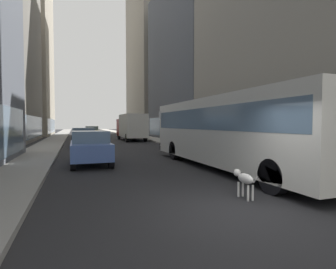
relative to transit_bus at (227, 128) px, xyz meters
The scene contains 15 objects.
ground_plane 30.06m from the transit_bus, 95.35° to the left, with size 120.00×120.00×0.00m, color #232326.
sidewalk_left 31.11m from the transit_bus, 105.88° to the left, with size 2.40×110.00×0.15m, color gray.
sidewalk_right 30.07m from the transit_bus, 84.46° to the left, with size 2.40×110.00×0.15m, color #ADA89E.
building_left_far 46.20m from the transit_bus, 109.46° to the left, with size 9.15×17.35×30.99m.
building_right_mid 24.72m from the transit_bus, 67.02° to the left, with size 9.23×16.41×20.11m.
building_right_far 43.46m from the transit_bus, 77.01° to the left, with size 9.51×15.60×35.15m.
transit_bus is the anchor object (origin of this frame).
car_blue_hatchback 6.52m from the transit_bus, 150.22° to the left, with size 1.79×3.95×1.62m.
car_black_suv 14.85m from the transit_bus, 112.21° to the left, with size 1.91×3.99×1.62m.
car_yellow_taxi 29.69m from the transit_bus, 97.75° to the left, with size 1.84×4.52×1.62m.
box_truck 20.76m from the transit_bus, 90.00° to the left, with size 2.30×7.50×3.05m.
dalmatian_dog 4.85m from the transit_bus, 116.77° to the right, with size 0.22×0.96×0.72m.
pedestrian_with_handbag 3.47m from the transit_bus, 45.30° to the left, with size 0.45×0.34×1.69m.
pedestrian_in_coat 3.86m from the transit_bus, 34.19° to the right, with size 0.34×0.34×1.69m.
traffic_light_near 4.07m from the transit_bus, 58.51° to the right, with size 0.24×0.41×3.40m.
Camera 1 is at (-3.51, -4.93, 1.96)m, focal length 28.35 mm.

